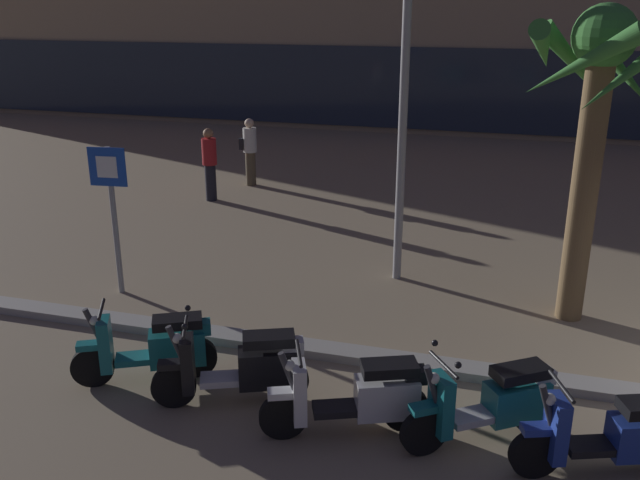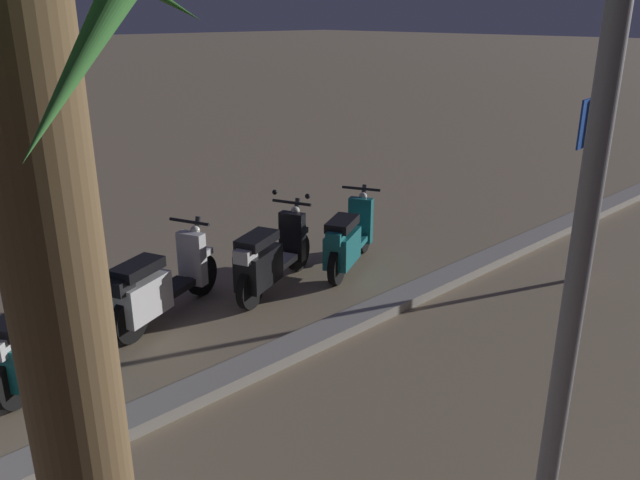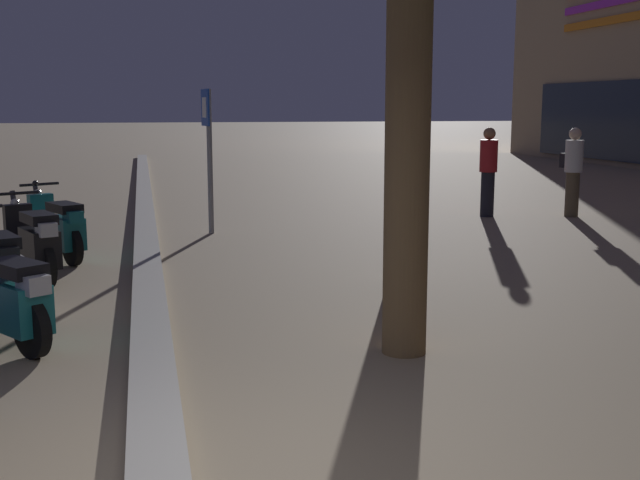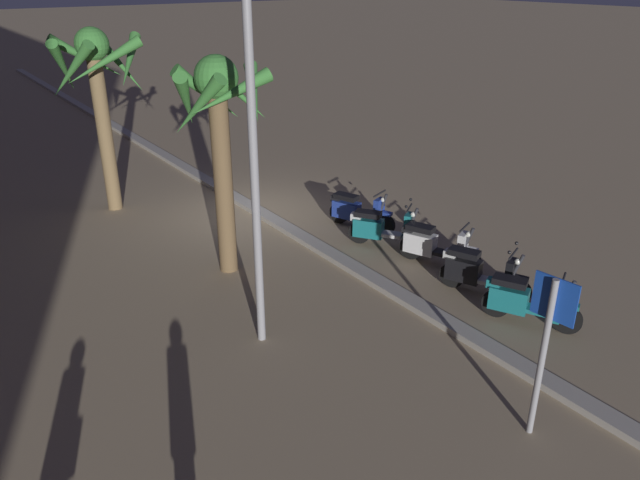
% 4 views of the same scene
% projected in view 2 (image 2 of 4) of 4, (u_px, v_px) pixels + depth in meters
% --- Properties ---
extents(scooter_teal_mid_front, '(1.62, 0.95, 1.04)m').
position_uv_depth(scooter_teal_mid_front, '(348.00, 240.00, 8.58)').
color(scooter_teal_mid_front, black).
rests_on(scooter_teal_mid_front, ground).
extents(scooter_black_mid_rear, '(1.73, 0.90, 1.17)m').
position_uv_depth(scooter_black_mid_rear, '(270.00, 258.00, 7.90)').
color(scooter_black_mid_rear, black).
rests_on(scooter_black_mid_rear, ground).
extents(scooter_white_tail_end, '(1.77, 0.91, 1.04)m').
position_uv_depth(scooter_white_tail_end, '(159.00, 285.00, 7.12)').
color(scooter_white_tail_end, black).
rests_on(scooter_white_tail_end, ground).
extents(scooter_teal_far_back, '(1.56, 1.15, 1.17)m').
position_uv_depth(scooter_teal_far_back, '(45.00, 335.00, 6.03)').
color(scooter_teal_far_back, black).
rests_on(scooter_teal_far_back, ground).
extents(crossing_sign, '(0.60, 0.15, 2.40)m').
position_uv_depth(crossing_sign, '(585.00, 170.00, 7.89)').
color(crossing_sign, '#939399').
rests_on(crossing_sign, ground).
extents(palm_tree_far_corner, '(2.08, 2.07, 4.48)m').
position_uv_depth(palm_tree_far_corner, '(18.00, 36.00, 2.09)').
color(palm_tree_far_corner, brown).
rests_on(palm_tree_far_corner, ground).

